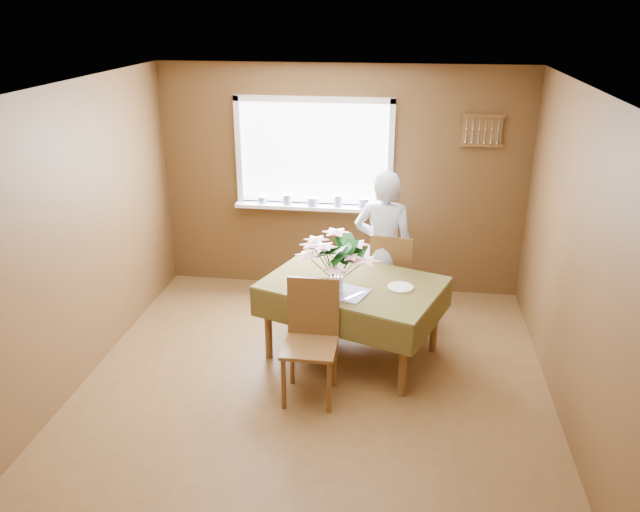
# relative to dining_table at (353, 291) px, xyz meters

# --- Properties ---
(floor) EXTENTS (4.50, 4.50, 0.00)m
(floor) POSITION_rel_dining_table_xyz_m (-0.27, -0.73, -0.65)
(floor) COLOR brown
(floor) RESTS_ON ground
(ceiling) EXTENTS (4.50, 4.50, 0.00)m
(ceiling) POSITION_rel_dining_table_xyz_m (-0.27, -0.73, 1.85)
(ceiling) COLOR white
(ceiling) RESTS_ON wall_back
(wall_back) EXTENTS (4.00, 0.00, 4.00)m
(wall_back) POSITION_rel_dining_table_xyz_m (-0.27, 1.52, 0.60)
(wall_back) COLOR brown
(wall_back) RESTS_ON floor
(wall_front) EXTENTS (4.00, 0.00, 4.00)m
(wall_front) POSITION_rel_dining_table_xyz_m (-0.27, -2.98, 0.60)
(wall_front) COLOR brown
(wall_front) RESTS_ON floor
(wall_left) EXTENTS (0.00, 4.50, 4.50)m
(wall_left) POSITION_rel_dining_table_xyz_m (-2.27, -0.73, 0.60)
(wall_left) COLOR brown
(wall_left) RESTS_ON floor
(wall_right) EXTENTS (0.00, 4.50, 4.50)m
(wall_right) POSITION_rel_dining_table_xyz_m (1.73, -0.73, 0.60)
(wall_right) COLOR brown
(wall_right) RESTS_ON floor
(window_assembly) EXTENTS (1.72, 0.20, 1.22)m
(window_assembly) POSITION_rel_dining_table_xyz_m (-0.57, 1.47, 0.70)
(window_assembly) COLOR white
(window_assembly) RESTS_ON wall_back
(spoon_rack) EXTENTS (0.44, 0.05, 0.33)m
(spoon_rack) POSITION_rel_dining_table_xyz_m (1.18, 1.49, 1.20)
(spoon_rack) COLOR brown
(spoon_rack) RESTS_ON wall_back
(dining_table) EXTENTS (1.80, 1.50, 0.75)m
(dining_table) POSITION_rel_dining_table_xyz_m (0.00, 0.00, 0.00)
(dining_table) COLOR brown
(dining_table) RESTS_ON floor
(chair_far) EXTENTS (0.48, 0.48, 0.98)m
(chair_far) POSITION_rel_dining_table_xyz_m (0.34, 0.68, -0.12)
(chair_far) COLOR brown
(chair_far) RESTS_ON floor
(chair_near) EXTENTS (0.43, 0.43, 1.00)m
(chair_near) POSITION_rel_dining_table_xyz_m (-0.28, -0.65, -0.11)
(chair_near) COLOR brown
(chair_near) RESTS_ON floor
(seated_woman) EXTENTS (0.63, 0.44, 1.61)m
(seated_woman) POSITION_rel_dining_table_xyz_m (0.24, 0.66, 0.15)
(seated_woman) COLOR white
(seated_woman) RESTS_ON floor
(flower_bouquet) EXTENTS (0.57, 0.57, 0.49)m
(flower_bouquet) POSITION_rel_dining_table_xyz_m (-0.12, -0.22, 0.41)
(flower_bouquet) COLOR white
(flower_bouquet) RESTS_ON dining_table
(side_plate) EXTENTS (0.32, 0.32, 0.01)m
(side_plate) POSITION_rel_dining_table_xyz_m (0.42, -0.07, 0.10)
(side_plate) COLOR white
(side_plate) RESTS_ON dining_table
(table_knife) EXTENTS (0.16, 0.19, 0.00)m
(table_knife) POSITION_rel_dining_table_xyz_m (0.05, -0.29, 0.10)
(table_knife) COLOR silver
(table_knife) RESTS_ON dining_table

